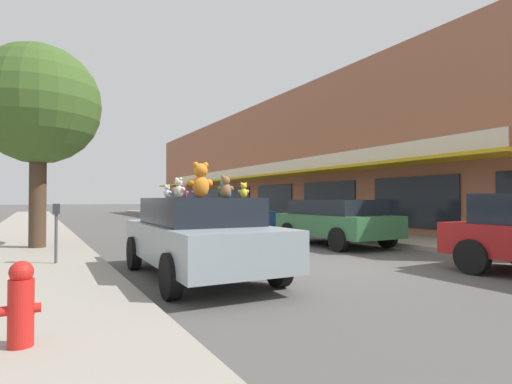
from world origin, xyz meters
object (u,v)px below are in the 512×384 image
Objects in this scene: teddy_bear_yellow at (244,190)px; teddy_bear_green at (178,193)px; teddy_bear_giant at (201,181)px; parked_car_far_right at (238,214)px; teddy_bear_brown at (226,187)px; parking_meter at (56,225)px; parked_car_far_center at (335,220)px; teddy_bear_purple at (196,191)px; teddy_bear_pink at (184,191)px; teddy_bear_teal at (224,190)px; street_tree at (39,105)px; teddy_bear_blue at (228,191)px; teddy_bear_white at (167,191)px; fire_hydrant at (21,304)px; plush_art_car at (198,235)px; teddy_bear_cream at (179,188)px.

teddy_bear_green is at bearing -44.01° from teddy_bear_yellow.
teddy_bear_giant is 11.47m from parked_car_far_right.
teddy_bear_brown reaches higher than teddy_bear_yellow.
teddy_bear_brown is 0.31× the size of parking_meter.
teddy_bear_brown is at bearing -145.70° from parked_car_far_center.
teddy_bear_pink is (-0.49, -0.64, -0.02)m from teddy_bear_purple.
teddy_bear_brown reaches higher than teddy_bear_teal.
teddy_bear_giant is 0.12× the size of street_tree.
street_tree reaches higher than teddy_bear_giant.
parked_car_far_right is at bearing 173.90° from teddy_bear_blue.
street_tree reaches higher than teddy_bear_white.
teddy_bear_purple is at bearing -121.51° from parked_car_far_right.
teddy_bear_purple is 5.29m from fire_hydrant.
teddy_bear_giant is at bearing 52.77° from plush_art_car.
teddy_bear_teal is 0.08× the size of parked_car_far_right.
teddy_bear_blue is 0.28m from teddy_bear_teal.
parked_car_far_right is at bearing 26.78° from street_tree.
teddy_bear_teal is at bearing 101.91° from teddy_bear_purple.
teddy_bear_giant is 1.15m from teddy_bear_brown.
parked_car_far_center is 7.13m from parked_car_far_right.
teddy_bear_yellow is at bearing 125.27° from teddy_bear_giant.
plush_art_car reaches higher than parking_meter.
teddy_bear_yellow is at bearing -49.81° from plush_art_car.
teddy_bear_brown reaches higher than parked_car_far_center.
street_tree is at bearing -59.70° from teddy_bear_giant.
teddy_bear_purple is 0.08× the size of parked_car_far_center.
teddy_bear_cream reaches higher than parking_meter.
plush_art_car is 1.05m from teddy_bear_giant.
teddy_bear_yellow is 1.39m from teddy_bear_pink.
parked_car_far_center is (5.73, 2.75, -1.04)m from teddy_bear_giant.
street_tree is (-3.04, 4.62, 2.52)m from teddy_bear_purple.
teddy_bear_teal is at bearing -98.94° from teddy_bear_brown.
teddy_bear_brown is at bearing 86.35° from teddy_bear_purple.
fire_hydrant is (-8.67, -12.95, -0.28)m from parked_car_far_right.
teddy_bear_blue is at bearing -152.23° from parked_car_far_center.
teddy_bear_green is 0.05× the size of parked_car_far_right.
teddy_bear_giant reaches higher than teddy_bear_teal.
teddy_bear_white is 0.06× the size of parked_car_far_right.
teddy_bear_giant reaches higher than teddy_bear_pink.
teddy_bear_cream is 0.06× the size of street_tree.
street_tree is at bearing 161.57° from parked_car_far_center.
teddy_bear_giant is 1.82× the size of teddy_bear_brown.
teddy_bear_cream is at bearing 63.33° from teddy_bear_pink.
teddy_bear_blue reaches higher than teddy_bear_pink.
teddy_bear_teal is at bearing -38.54° from parking_meter.
teddy_bear_pink is (-0.86, 0.26, -0.00)m from teddy_bear_blue.
parked_car_far_center is 0.71× the size of street_tree.
plush_art_car reaches higher than parked_car_far_center.
teddy_bear_cream is (-0.31, -0.62, 0.04)m from teddy_bear_pink.
teddy_bear_brown is 4.19m from parking_meter.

